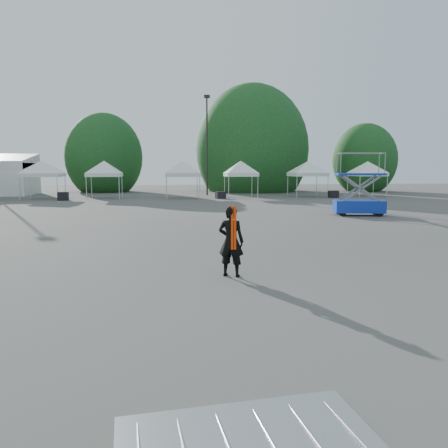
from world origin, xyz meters
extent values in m
plane|color=#474442|center=(0.00, 0.00, 0.00)|extent=(120.00, 120.00, 0.00)
cylinder|color=black|center=(3.00, 32.00, 4.75)|extent=(0.16, 0.16, 9.50)
cube|color=black|center=(3.00, 32.00, 9.65)|extent=(0.60, 0.25, 0.30)
cylinder|color=#382314|center=(-8.00, 40.00, 1.14)|extent=(0.36, 0.36, 2.27)
ellipsoid|color=#164218|center=(-8.00, 40.00, 3.94)|extent=(4.16, 4.16, 4.78)
cylinder|color=#382314|center=(9.00, 39.00, 1.40)|extent=(0.36, 0.36, 2.80)
ellipsoid|color=#164218|center=(9.00, 39.00, 4.85)|extent=(5.12, 5.12, 5.89)
cylinder|color=#382314|center=(22.00, 37.00, 1.05)|extent=(0.36, 0.36, 2.10)
ellipsoid|color=#164218|center=(22.00, 37.00, 3.64)|extent=(3.84, 3.84, 4.42)
cylinder|color=silver|center=(-13.30, 26.78, 1.00)|extent=(0.06, 0.06, 2.00)
cylinder|color=silver|center=(-10.24, 26.78, 1.00)|extent=(0.06, 0.06, 2.00)
cylinder|color=silver|center=(-13.30, 29.84, 1.00)|extent=(0.06, 0.06, 2.00)
cylinder|color=silver|center=(-10.24, 29.84, 1.00)|extent=(0.06, 0.06, 2.00)
cube|color=white|center=(-11.77, 28.31, 2.08)|extent=(3.26, 3.26, 0.30)
pyramid|color=white|center=(-11.77, 28.31, 3.33)|extent=(4.61, 4.61, 1.10)
cylinder|color=silver|center=(-7.91, 27.00, 1.00)|extent=(0.06, 0.06, 2.00)
cylinder|color=silver|center=(-5.16, 27.00, 1.00)|extent=(0.06, 0.06, 2.00)
cylinder|color=silver|center=(-7.91, 29.75, 1.00)|extent=(0.06, 0.06, 2.00)
cylinder|color=silver|center=(-5.16, 29.75, 1.00)|extent=(0.06, 0.06, 2.00)
cube|color=white|center=(-6.54, 28.38, 2.08)|extent=(2.95, 2.95, 0.30)
pyramid|color=white|center=(-6.54, 28.38, 3.33)|extent=(4.17, 4.17, 1.10)
cylinder|color=silver|center=(-1.09, 25.95, 1.00)|extent=(0.06, 0.06, 2.00)
cylinder|color=silver|center=(1.74, 25.95, 1.00)|extent=(0.06, 0.06, 2.00)
cylinder|color=silver|center=(-1.09, 28.79, 1.00)|extent=(0.06, 0.06, 2.00)
cylinder|color=silver|center=(1.74, 28.79, 1.00)|extent=(0.06, 0.06, 2.00)
cube|color=white|center=(0.32, 27.37, 2.08)|extent=(3.04, 3.04, 0.30)
pyramid|color=white|center=(0.32, 27.37, 3.33)|extent=(4.29, 4.29, 1.10)
cylinder|color=silver|center=(4.32, 26.26, 1.00)|extent=(0.06, 0.06, 2.00)
cylinder|color=silver|center=(6.94, 26.26, 1.00)|extent=(0.06, 0.06, 2.00)
cylinder|color=silver|center=(4.32, 28.88, 1.00)|extent=(0.06, 0.06, 2.00)
cylinder|color=silver|center=(6.94, 28.88, 1.00)|extent=(0.06, 0.06, 2.00)
cube|color=white|center=(5.63, 27.57, 2.08)|extent=(2.82, 2.82, 0.30)
pyramid|color=white|center=(5.63, 27.57, 3.33)|extent=(3.98, 3.98, 1.10)
cylinder|color=silver|center=(10.59, 26.49, 1.00)|extent=(0.06, 0.06, 2.00)
cylinder|color=silver|center=(13.52, 26.49, 1.00)|extent=(0.06, 0.06, 2.00)
cylinder|color=silver|center=(10.59, 29.42, 1.00)|extent=(0.06, 0.06, 2.00)
cylinder|color=silver|center=(13.52, 29.42, 1.00)|extent=(0.06, 0.06, 2.00)
cube|color=white|center=(12.05, 27.96, 2.08)|extent=(3.13, 3.13, 0.30)
pyramid|color=white|center=(12.05, 27.96, 3.33)|extent=(4.43, 4.43, 1.10)
cylinder|color=silver|center=(16.70, 26.71, 1.00)|extent=(0.06, 0.06, 2.00)
cylinder|color=silver|center=(19.40, 26.71, 1.00)|extent=(0.06, 0.06, 2.00)
cylinder|color=silver|center=(16.70, 29.42, 1.00)|extent=(0.06, 0.06, 2.00)
cylinder|color=silver|center=(19.40, 29.42, 1.00)|extent=(0.06, 0.06, 2.00)
cube|color=white|center=(18.05, 28.07, 2.08)|extent=(2.91, 2.91, 0.30)
pyramid|color=white|center=(18.05, 28.07, 3.33)|extent=(4.11, 4.11, 1.10)
imported|color=black|center=(0.23, -1.31, 0.87)|extent=(0.75, 0.64, 1.75)
cube|color=#F63604|center=(0.23, -1.49, 1.22)|extent=(0.14, 0.02, 1.05)
cube|color=#0C0E9F|center=(9.59, 11.65, 0.51)|extent=(2.94, 1.88, 0.68)
cube|color=#0C0E9F|center=(9.59, 11.65, 2.33)|extent=(2.82, 1.81, 0.11)
cylinder|color=black|center=(8.48, 11.31, 0.20)|extent=(0.43, 0.25, 0.41)
cylinder|color=black|center=(10.48, 10.89, 0.20)|extent=(0.43, 0.25, 0.41)
cylinder|color=black|center=(8.71, 12.42, 0.20)|extent=(0.43, 0.25, 0.41)
cylinder|color=black|center=(10.71, 12.00, 0.20)|extent=(0.43, 0.25, 0.41)
cube|color=#A2A4AA|center=(-0.64, -7.84, 0.03)|extent=(2.61, 1.47, 0.06)
cube|color=black|center=(-9.66, 26.12, 0.35)|extent=(1.00, 0.84, 0.69)
cube|color=black|center=(3.64, 26.56, 0.32)|extent=(0.95, 0.82, 0.64)
cube|color=black|center=(13.92, 26.11, 0.33)|extent=(0.85, 0.67, 0.65)
camera|label=1|loc=(-1.40, -11.72, 2.64)|focal=35.00mm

